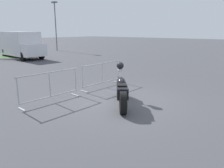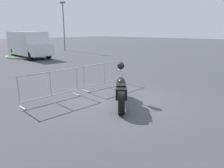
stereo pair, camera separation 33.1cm
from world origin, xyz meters
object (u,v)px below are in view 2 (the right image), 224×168
at_px(motorcycle, 121,90).
at_px(street_lamp, 63,19).
at_px(crowd_barrier_far, 104,74).
at_px(delivery_van, 29,44).
at_px(crowd_barrier_near, 51,86).

xyz_separation_m(motorcycle, street_lamp, (10.94, 18.08, 3.20)).
xyz_separation_m(crowd_barrier_far, delivery_van, (3.01, 12.32, 0.69)).
bearing_deg(crowd_barrier_far, delivery_van, 76.28).
relative_size(motorcycle, crowd_barrier_near, 0.82).
xyz_separation_m(crowd_barrier_near, delivery_van, (5.70, 12.32, 0.69)).
xyz_separation_m(motorcycle, crowd_barrier_near, (-1.35, 2.06, 0.05)).
height_order(motorcycle, delivery_van, delivery_van).
bearing_deg(crowd_barrier_near, delivery_van, 65.17).
bearing_deg(crowd_barrier_far, street_lamp, 59.09).
height_order(crowd_barrier_far, street_lamp, street_lamp).
xyz_separation_m(crowd_barrier_near, street_lamp, (12.29, 16.02, 3.16)).
bearing_deg(delivery_van, crowd_barrier_far, -11.05).
bearing_deg(crowd_barrier_far, crowd_barrier_near, 180.00).
bearing_deg(street_lamp, motorcycle, -121.17).
relative_size(crowd_barrier_far, street_lamp, 0.41).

